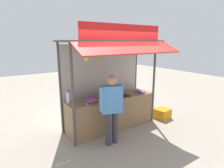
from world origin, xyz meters
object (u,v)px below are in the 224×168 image
(water_bottle_front_left, at_px, (108,92))
(magazine_stack_left, at_px, (110,99))
(magazine_stack_far_right, at_px, (90,101))
(banana_bunch_inner_right, at_px, (99,58))
(magazine_stack_rear_center, at_px, (125,96))
(banana_bunch_rightmost, at_px, (86,57))
(plastic_crate, at_px, (162,113))
(vendor_person, at_px, (112,104))
(magazine_stack_far_left, at_px, (140,92))
(water_bottle_back_right, at_px, (119,89))
(water_bottle_mid_right, at_px, (68,97))
(water_bottle_mid_left, at_px, (102,93))
(water_bottle_front_right, at_px, (106,91))

(water_bottle_front_left, height_order, magazine_stack_left, water_bottle_front_left)
(magazine_stack_far_right, xyz_separation_m, banana_bunch_inner_right, (0.06, -0.31, 1.04))
(magazine_stack_rear_center, bearing_deg, banana_bunch_rightmost, -169.57)
(banana_bunch_inner_right, bearing_deg, banana_bunch_rightmost, -179.50)
(plastic_crate, bearing_deg, banana_bunch_inner_right, -177.77)
(magazine_stack_rear_center, xyz_separation_m, vendor_person, (-0.73, -0.48, 0.07))
(magazine_stack_far_left, relative_size, banana_bunch_inner_right, 0.98)
(banana_bunch_inner_right, bearing_deg, water_bottle_back_right, 32.11)
(water_bottle_back_right, xyz_separation_m, vendor_person, (-0.87, -0.91, -0.01))
(banana_bunch_inner_right, distance_m, plastic_crate, 2.87)
(water_bottle_mid_right, relative_size, plastic_crate, 0.75)
(water_bottle_back_right, distance_m, magazine_stack_rear_center, 0.46)
(banana_bunch_inner_right, xyz_separation_m, plastic_crate, (2.23, 0.09, -1.80))
(water_bottle_mid_left, relative_size, magazine_stack_left, 0.94)
(water_bottle_mid_right, xyz_separation_m, water_bottle_front_left, (1.03, -0.12, -0.01))
(water_bottle_mid_right, distance_m, magazine_stack_left, 1.00)
(water_bottle_front_right, distance_m, magazine_stack_far_left, 1.01)
(magazine_stack_left, height_order, vendor_person, vendor_person)
(vendor_person, relative_size, plastic_crate, 3.81)
(banana_bunch_rightmost, bearing_deg, magazine_stack_far_left, 10.31)
(magazine_stack_far_right, bearing_deg, magazine_stack_far_left, 0.48)
(banana_bunch_inner_right, bearing_deg, water_bottle_mid_left, 53.43)
(water_bottle_front_right, relative_size, water_bottle_back_right, 1.22)
(magazine_stack_left, bearing_deg, magazine_stack_far_left, 4.68)
(water_bottle_back_right, relative_size, water_bottle_front_left, 0.81)
(water_bottle_front_left, bearing_deg, magazine_stack_left, -112.54)
(magazine_stack_left, distance_m, magazine_stack_far_left, 1.08)
(plastic_crate, bearing_deg, magazine_stack_left, 175.19)
(banana_bunch_rightmost, height_order, vendor_person, banana_bunch_rightmost)
(vendor_person, bearing_deg, banana_bunch_inner_right, -38.12)
(water_bottle_front_left, xyz_separation_m, banana_bunch_rightmost, (-0.82, -0.47, 0.98))
(water_bottle_front_right, xyz_separation_m, banana_bunch_rightmost, (-0.83, -0.57, 0.98))
(water_bottle_mid_right, distance_m, vendor_person, 1.08)
(vendor_person, height_order, plastic_crate, vendor_person)
(water_bottle_mid_right, xyz_separation_m, water_bottle_mid_left, (0.84, -0.12, -0.01))
(magazine_stack_far_left, bearing_deg, vendor_person, -156.49)
(water_bottle_front_right, bearing_deg, vendor_person, -114.75)
(water_bottle_mid_right, xyz_separation_m, magazine_stack_far_right, (0.43, -0.27, -0.10))
(water_bottle_mid_right, height_order, water_bottle_mid_left, water_bottle_mid_right)
(water_bottle_front_right, bearing_deg, water_bottle_mid_left, -153.24)
(vendor_person, bearing_deg, water_bottle_mid_left, -83.59)
(vendor_person, bearing_deg, water_bottle_back_right, -112.82)
(water_bottle_front_right, height_order, plastic_crate, water_bottle_front_right)
(vendor_person, xyz_separation_m, plastic_crate, (2.08, 0.35, -0.81))
(water_bottle_back_right, bearing_deg, water_bottle_front_right, -170.88)
(water_bottle_front_right, distance_m, water_bottle_front_left, 0.10)
(magazine_stack_far_right, height_order, vendor_person, vendor_person)
(magazine_stack_left, height_order, banana_bunch_rightmost, banana_bunch_rightmost)
(magazine_stack_far_right, bearing_deg, banana_bunch_inner_right, -78.40)
(magazine_stack_left, distance_m, banana_bunch_inner_right, 1.16)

